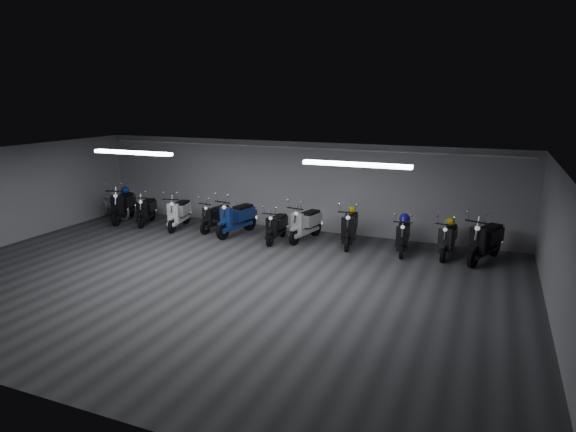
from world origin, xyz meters
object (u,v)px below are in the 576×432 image
at_px(scooter_4, 236,212).
at_px(helmet_2, 405,219).
at_px(scooter_0, 123,200).
at_px(scooter_6, 306,218).
at_px(scooter_2, 179,208).
at_px(scooter_10, 486,234).
at_px(helmet_3, 125,190).
at_px(helmet_0, 351,210).
at_px(scooter_1, 146,206).
at_px(scooter_7, 350,222).
at_px(bicycle, 112,200).
at_px(helmet_1, 450,222).
at_px(scooter_9, 448,234).
at_px(scooter_3, 216,212).
at_px(scooter_5, 276,222).
at_px(scooter_8, 403,231).

xyz_separation_m(scooter_4, helmet_2, (5.02, 0.38, 0.20)).
xyz_separation_m(scooter_0, scooter_6, (6.55, 0.23, -0.06)).
distance_m(scooter_2, scooter_10, 9.23).
bearing_deg(scooter_0, helmet_2, -17.06).
bearing_deg(scooter_2, helmet_3, 160.87).
bearing_deg(scooter_6, scooter_0, -166.61).
xyz_separation_m(scooter_0, helmet_0, (7.86, 0.47, 0.25)).
bearing_deg(scooter_1, scooter_7, -17.12).
bearing_deg(scooter_7, scooter_2, 173.24).
relative_size(scooter_0, helmet_0, 7.94).
distance_m(bicycle, helmet_1, 11.30).
xyz_separation_m(bicycle, scooter_10, (12.21, -0.11, 0.11)).
xyz_separation_m(scooter_9, bicycle, (-11.28, 0.01, 0.00)).
relative_size(scooter_3, helmet_1, 6.32).
bearing_deg(scooter_9, scooter_5, -169.66).
bearing_deg(scooter_5, scooter_2, 174.20).
relative_size(scooter_0, helmet_1, 7.69).
xyz_separation_m(scooter_4, helmet_3, (-4.47, 0.28, 0.32)).
relative_size(scooter_1, scooter_3, 1.04).
height_order(scooter_1, scooter_2, scooter_2).
xyz_separation_m(scooter_10, helmet_1, (-0.92, 0.33, 0.17)).
height_order(scooter_1, scooter_10, scooter_10).
distance_m(scooter_1, scooter_9, 9.60).
bearing_deg(scooter_7, scooter_9, -8.79).
relative_size(scooter_2, scooter_7, 0.96).
bearing_deg(helmet_1, helmet_2, -173.80).
height_order(scooter_6, scooter_7, scooter_7).
xyz_separation_m(scooter_5, scooter_8, (3.62, 0.34, 0.02)).
bearing_deg(scooter_9, scooter_2, -173.30).
height_order(bicycle, helmet_1, bicycle).
height_order(scooter_3, scooter_10, scooter_10).
distance_m(scooter_0, bicycle, 0.75).
height_order(scooter_3, scooter_5, scooter_3).
xyz_separation_m(scooter_3, scooter_9, (7.04, 0.09, 0.03)).
bearing_deg(bicycle, scooter_3, -76.28).
xyz_separation_m(scooter_4, scooter_8, (5.05, 0.15, -0.09)).
bearing_deg(helmet_0, helmet_1, 0.14).
distance_m(scooter_3, bicycle, 4.23).
height_order(scooter_1, bicycle, bicycle).
xyz_separation_m(scooter_7, scooter_10, (3.61, -0.06, 0.04)).
height_order(scooter_5, helmet_3, scooter_5).
bearing_deg(scooter_6, scooter_9, 11.75).
xyz_separation_m(scooter_1, scooter_10, (10.53, 0.18, 0.11)).
relative_size(scooter_1, scooter_5, 1.06).
distance_m(scooter_9, helmet_2, 1.21).
bearing_deg(scooter_3, scooter_2, -163.06).
bearing_deg(scooter_10, scooter_3, -158.23).
xyz_separation_m(scooter_10, helmet_3, (-11.60, 0.10, 0.30)).
relative_size(scooter_2, helmet_3, 6.81).
height_order(scooter_9, scooter_10, scooter_10).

